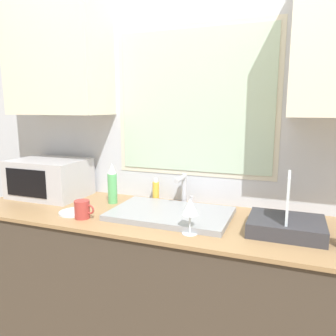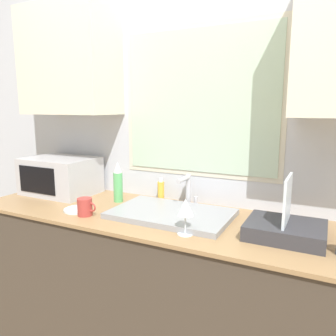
# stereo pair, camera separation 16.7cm
# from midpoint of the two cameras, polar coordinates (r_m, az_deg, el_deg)

# --- Properties ---
(countertop) EXTENTS (2.48, 0.68, 0.93)m
(countertop) POSITION_cam_midpoint_polar(r_m,az_deg,el_deg) (2.02, -1.26, -21.18)
(countertop) COLOR #42382D
(countertop) RESTS_ON ground_plane
(wall_back) EXTENTS (6.00, 0.38, 2.60)m
(wall_back) POSITION_cam_midpoint_polar(r_m,az_deg,el_deg) (2.01, 2.00, 7.60)
(wall_back) COLOR silver
(wall_back) RESTS_ON ground_plane
(sink_basin) EXTENTS (0.66, 0.42, 0.03)m
(sink_basin) POSITION_cam_midpoint_polar(r_m,az_deg,el_deg) (1.83, -2.16, -7.97)
(sink_basin) COLOR gray
(sink_basin) RESTS_ON countertop
(faucet) EXTENTS (0.08, 0.17, 0.20)m
(faucet) POSITION_cam_midpoint_polar(r_m,az_deg,el_deg) (1.99, 0.36, -3.39)
(faucet) COLOR #B7B7BC
(faucet) RESTS_ON countertop
(microwave) EXTENTS (0.48, 0.36, 0.25)m
(microwave) POSITION_cam_midpoint_polar(r_m,az_deg,el_deg) (2.38, -21.82, -1.63)
(microwave) COLOR #B2B2B7
(microwave) RESTS_ON countertop
(dish_rack) EXTENTS (0.35, 0.29, 0.29)m
(dish_rack) POSITION_cam_midpoint_polar(r_m,az_deg,el_deg) (1.66, 17.19, -9.31)
(dish_rack) COLOR #333338
(dish_rack) RESTS_ON countertop
(spray_bottle) EXTENTS (0.06, 0.06, 0.26)m
(spray_bottle) POSITION_cam_midpoint_polar(r_m,az_deg,el_deg) (2.09, -11.95, -2.78)
(spray_bottle) COLOR #59B266
(spray_bottle) RESTS_ON countertop
(soap_bottle) EXTENTS (0.04, 0.04, 0.15)m
(soap_bottle) POSITION_cam_midpoint_polar(r_m,az_deg,el_deg) (2.09, -4.43, -4.09)
(soap_bottle) COLOR gold
(soap_bottle) RESTS_ON countertop
(mug_near_sink) EXTENTS (0.12, 0.08, 0.10)m
(mug_near_sink) POSITION_cam_midpoint_polar(r_m,az_deg,el_deg) (1.87, -17.20, -6.94)
(mug_near_sink) COLOR #A53833
(mug_near_sink) RESTS_ON countertop
(wine_glass) EXTENTS (0.08, 0.08, 0.18)m
(wine_glass) POSITION_cam_midpoint_polar(r_m,az_deg,el_deg) (1.55, 0.76, -6.97)
(wine_glass) COLOR silver
(wine_glass) RESTS_ON countertop
(small_plate) EXTENTS (0.16, 0.16, 0.01)m
(small_plate) POSITION_cam_midpoint_polar(r_m,az_deg,el_deg) (1.98, -18.50, -7.38)
(small_plate) COLOR silver
(small_plate) RESTS_ON countertop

